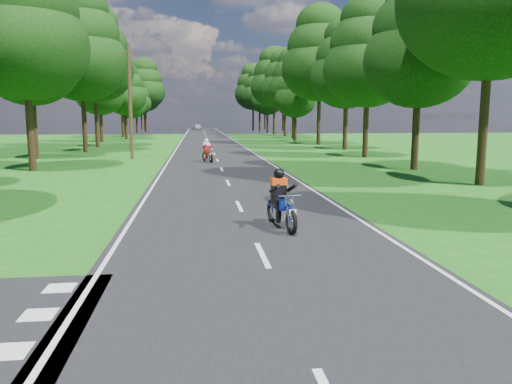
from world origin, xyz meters
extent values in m
plane|color=#185914|center=(0.00, 0.00, 0.00)|extent=(160.00, 160.00, 0.00)
cube|color=black|center=(0.00, 50.00, 0.01)|extent=(7.00, 140.00, 0.02)
cube|color=silver|center=(0.00, 2.00, 0.02)|extent=(0.12, 2.00, 0.01)
cube|color=silver|center=(0.00, 8.00, 0.02)|extent=(0.12, 2.00, 0.01)
cube|color=silver|center=(0.00, 14.00, 0.02)|extent=(0.12, 2.00, 0.01)
cube|color=silver|center=(0.00, 20.00, 0.02)|extent=(0.12, 2.00, 0.01)
cube|color=silver|center=(0.00, 26.00, 0.02)|extent=(0.12, 2.00, 0.01)
cube|color=silver|center=(0.00, 32.00, 0.02)|extent=(0.12, 2.00, 0.01)
cube|color=silver|center=(0.00, 38.00, 0.02)|extent=(0.12, 2.00, 0.01)
cube|color=silver|center=(0.00, 44.00, 0.02)|extent=(0.12, 2.00, 0.01)
cube|color=silver|center=(0.00, 50.00, 0.02)|extent=(0.12, 2.00, 0.01)
cube|color=silver|center=(0.00, 56.00, 0.02)|extent=(0.12, 2.00, 0.01)
cube|color=silver|center=(0.00, 62.00, 0.02)|extent=(0.12, 2.00, 0.01)
cube|color=silver|center=(0.00, 68.00, 0.02)|extent=(0.12, 2.00, 0.01)
cube|color=silver|center=(0.00, 74.00, 0.02)|extent=(0.12, 2.00, 0.01)
cube|color=silver|center=(0.00, 80.00, 0.02)|extent=(0.12, 2.00, 0.01)
cube|color=silver|center=(0.00, 86.00, 0.02)|extent=(0.12, 2.00, 0.01)
cube|color=silver|center=(0.00, 92.00, 0.02)|extent=(0.12, 2.00, 0.01)
cube|color=silver|center=(0.00, 98.00, 0.02)|extent=(0.12, 2.00, 0.01)
cube|color=silver|center=(0.00, 104.00, 0.02)|extent=(0.12, 2.00, 0.01)
cube|color=silver|center=(0.00, 110.00, 0.02)|extent=(0.12, 2.00, 0.01)
cube|color=silver|center=(0.00, 116.00, 0.02)|extent=(0.12, 2.00, 0.01)
cube|color=silver|center=(-3.30, 50.00, 0.02)|extent=(0.10, 140.00, 0.01)
cube|color=silver|center=(3.30, 50.00, 0.02)|extent=(0.10, 140.00, 0.01)
cube|color=silver|center=(-3.80, -2.10, 0.02)|extent=(0.50, 0.50, 0.01)
cube|color=silver|center=(-3.80, -0.90, 0.02)|extent=(0.50, 0.50, 0.01)
cube|color=silver|center=(-3.80, 0.30, 0.02)|extent=(0.50, 0.50, 0.01)
cylinder|color=black|center=(-10.57, 20.76, 1.96)|extent=(0.40, 0.40, 3.91)
ellipsoid|color=black|center=(-10.57, 20.76, 6.78)|extent=(6.85, 6.85, 5.82)
ellipsoid|color=black|center=(-10.57, 20.76, 8.68)|extent=(5.87, 5.87, 4.99)
cylinder|color=black|center=(-12.94, 29.18, 1.90)|extent=(0.40, 0.40, 3.79)
ellipsoid|color=black|center=(-12.94, 29.18, 6.57)|extent=(6.64, 6.64, 5.64)
ellipsoid|color=black|center=(-12.94, 29.18, 8.41)|extent=(5.69, 5.69, 4.84)
ellipsoid|color=black|center=(-12.94, 29.18, 10.26)|extent=(4.27, 4.27, 3.63)
cylinder|color=black|center=(-10.82, 35.60, 2.16)|extent=(0.40, 0.40, 4.32)
ellipsoid|color=black|center=(-10.82, 35.60, 7.47)|extent=(7.56, 7.56, 6.42)
ellipsoid|color=black|center=(-10.82, 35.60, 9.58)|extent=(6.48, 6.48, 5.51)
ellipsoid|color=black|center=(-10.82, 35.60, 11.68)|extent=(4.86, 4.86, 4.13)
cylinder|color=black|center=(-11.26, 43.10, 2.20)|extent=(0.40, 0.40, 4.40)
ellipsoid|color=black|center=(-11.26, 43.10, 7.62)|extent=(7.71, 7.71, 6.55)
ellipsoid|color=black|center=(-11.26, 43.10, 9.77)|extent=(6.60, 6.60, 5.61)
ellipsoid|color=black|center=(-11.26, 43.10, 11.92)|extent=(4.95, 4.95, 4.21)
cylinder|color=black|center=(-12.61, 52.78, 1.60)|extent=(0.40, 0.40, 3.20)
ellipsoid|color=black|center=(-12.61, 52.78, 5.54)|extent=(5.60, 5.60, 4.76)
ellipsoid|color=black|center=(-12.61, 52.78, 7.10)|extent=(4.80, 4.80, 4.08)
ellipsoid|color=black|center=(-12.61, 52.78, 8.66)|extent=(3.60, 3.60, 3.06)
cylinder|color=black|center=(-10.75, 60.15, 1.61)|extent=(0.40, 0.40, 3.22)
ellipsoid|color=black|center=(-10.75, 60.15, 5.58)|extent=(5.64, 5.64, 4.79)
ellipsoid|color=black|center=(-10.75, 60.15, 7.15)|extent=(4.83, 4.83, 4.11)
ellipsoid|color=black|center=(-10.75, 60.15, 8.72)|extent=(3.62, 3.62, 3.08)
cylinder|color=black|center=(-12.29, 67.91, 1.80)|extent=(0.40, 0.40, 3.61)
ellipsoid|color=black|center=(-12.29, 67.91, 6.25)|extent=(6.31, 6.31, 5.37)
ellipsoid|color=black|center=(-12.29, 67.91, 8.01)|extent=(5.41, 5.41, 4.60)
ellipsoid|color=black|center=(-12.29, 67.91, 9.76)|extent=(4.06, 4.06, 3.45)
cylinder|color=black|center=(-11.94, 75.74, 1.33)|extent=(0.40, 0.40, 2.67)
ellipsoid|color=black|center=(-11.94, 75.74, 4.62)|extent=(4.67, 4.67, 3.97)
ellipsoid|color=black|center=(-11.94, 75.74, 5.92)|extent=(4.00, 4.00, 3.40)
ellipsoid|color=black|center=(-11.94, 75.74, 7.22)|extent=(3.00, 3.00, 2.55)
cylinder|color=black|center=(-12.18, 84.90, 1.54)|extent=(0.40, 0.40, 3.09)
ellipsoid|color=black|center=(-12.18, 84.90, 5.34)|extent=(5.40, 5.40, 4.59)
ellipsoid|color=black|center=(-12.18, 84.90, 6.85)|extent=(4.63, 4.63, 3.93)
ellipsoid|color=black|center=(-12.18, 84.90, 8.35)|extent=(3.47, 3.47, 2.95)
cylinder|color=black|center=(-11.23, 91.41, 2.24)|extent=(0.40, 0.40, 4.48)
ellipsoid|color=black|center=(-11.23, 91.41, 7.75)|extent=(7.84, 7.84, 6.66)
ellipsoid|color=black|center=(-11.23, 91.41, 9.94)|extent=(6.72, 6.72, 5.71)
ellipsoid|color=black|center=(-11.23, 91.41, 12.12)|extent=(5.04, 5.04, 4.28)
cylinder|color=black|center=(-12.28, 100.39, 2.05)|extent=(0.40, 0.40, 4.09)
ellipsoid|color=black|center=(-12.28, 100.39, 7.09)|extent=(7.16, 7.16, 6.09)
ellipsoid|color=black|center=(-12.28, 100.39, 9.08)|extent=(6.14, 6.14, 5.22)
ellipsoid|color=black|center=(-12.28, 100.39, 11.08)|extent=(4.61, 4.61, 3.92)
cylinder|color=black|center=(11.06, 12.20, 2.28)|extent=(0.40, 0.40, 4.56)
cylinder|color=black|center=(10.92, 18.69, 1.75)|extent=(0.40, 0.40, 3.49)
ellipsoid|color=black|center=(10.92, 18.69, 6.05)|extent=(6.12, 6.12, 5.20)
ellipsoid|color=black|center=(10.92, 18.69, 7.75)|extent=(5.24, 5.24, 4.46)
cylinder|color=black|center=(11.06, 27.58, 1.85)|extent=(0.40, 0.40, 3.69)
ellipsoid|color=black|center=(11.06, 27.58, 6.39)|extent=(6.46, 6.46, 5.49)
ellipsoid|color=black|center=(11.06, 27.58, 8.19)|extent=(5.54, 5.54, 4.71)
ellipsoid|color=black|center=(11.06, 27.58, 9.99)|extent=(4.15, 4.15, 3.53)
cylinder|color=black|center=(12.17, 36.42, 1.87)|extent=(0.40, 0.40, 3.74)
ellipsoid|color=black|center=(12.17, 36.42, 6.48)|extent=(6.55, 6.55, 5.57)
ellipsoid|color=black|center=(12.17, 36.42, 8.31)|extent=(5.62, 5.62, 4.77)
ellipsoid|color=black|center=(12.17, 36.42, 10.13)|extent=(4.21, 4.21, 3.58)
cylinder|color=black|center=(11.72, 44.72, 2.32)|extent=(0.40, 0.40, 4.64)
ellipsoid|color=black|center=(11.72, 44.72, 8.04)|extent=(8.12, 8.12, 6.91)
ellipsoid|color=black|center=(11.72, 44.72, 10.30)|extent=(6.96, 6.96, 5.92)
ellipsoid|color=black|center=(11.72, 44.72, 12.56)|extent=(5.22, 5.22, 4.44)
cylinder|color=black|center=(10.55, 51.92, 1.45)|extent=(0.40, 0.40, 2.91)
ellipsoid|color=black|center=(10.55, 51.92, 5.03)|extent=(5.09, 5.09, 4.33)
ellipsoid|color=black|center=(10.55, 51.92, 6.45)|extent=(4.36, 4.36, 3.71)
ellipsoid|color=black|center=(10.55, 51.92, 7.87)|extent=(3.27, 3.27, 2.78)
cylinder|color=black|center=(11.77, 59.40, 1.94)|extent=(0.40, 0.40, 3.88)
ellipsoid|color=black|center=(11.77, 59.40, 6.71)|extent=(6.78, 6.78, 5.77)
ellipsoid|color=black|center=(11.77, 59.40, 8.60)|extent=(5.81, 5.81, 4.94)
ellipsoid|color=black|center=(11.77, 59.40, 10.49)|extent=(4.36, 4.36, 3.71)
cylinder|color=black|center=(12.10, 67.87, 2.09)|extent=(0.40, 0.40, 4.18)
ellipsoid|color=black|center=(12.10, 67.87, 7.23)|extent=(7.31, 7.31, 6.21)
ellipsoid|color=black|center=(12.10, 67.87, 9.27)|extent=(6.27, 6.27, 5.33)
ellipsoid|color=black|center=(12.10, 67.87, 11.31)|extent=(4.70, 4.70, 4.00)
cylinder|color=black|center=(11.80, 76.83, 2.32)|extent=(0.40, 0.40, 4.63)
ellipsoid|color=black|center=(11.80, 76.83, 8.02)|extent=(8.11, 8.11, 6.89)
ellipsoid|color=black|center=(11.80, 76.83, 10.28)|extent=(6.95, 6.95, 5.91)
ellipsoid|color=black|center=(11.80, 76.83, 12.54)|extent=(5.21, 5.21, 4.43)
cylinder|color=black|center=(11.69, 84.12, 1.68)|extent=(0.40, 0.40, 3.36)
ellipsoid|color=black|center=(11.69, 84.12, 5.82)|extent=(5.88, 5.88, 5.00)
ellipsoid|color=black|center=(11.69, 84.12, 7.46)|extent=(5.04, 5.04, 4.29)
ellipsoid|color=black|center=(11.69, 84.12, 9.10)|extent=(3.78, 3.78, 3.21)
cylinder|color=black|center=(11.14, 91.34, 2.04)|extent=(0.40, 0.40, 4.09)
ellipsoid|color=black|center=(11.14, 91.34, 7.07)|extent=(7.15, 7.15, 6.08)
ellipsoid|color=black|center=(11.14, 91.34, 9.07)|extent=(6.13, 6.13, 5.21)
ellipsoid|color=black|center=(11.14, 91.34, 11.06)|extent=(4.60, 4.60, 3.91)
cylinder|color=black|center=(10.68, 99.10, 2.24)|extent=(0.40, 0.40, 4.48)
ellipsoid|color=black|center=(10.68, 99.10, 7.76)|extent=(7.84, 7.84, 6.66)
ellipsoid|color=black|center=(10.68, 99.10, 9.94)|extent=(6.72, 6.72, 5.71)
ellipsoid|color=black|center=(10.68, 99.10, 12.13)|extent=(5.04, 5.04, 4.28)
cylinder|color=black|center=(-14.00, 110.00, 1.92)|extent=(0.40, 0.40, 3.84)
ellipsoid|color=black|center=(-14.00, 110.00, 6.65)|extent=(6.72, 6.72, 5.71)
ellipsoid|color=black|center=(-14.00, 110.00, 8.52)|extent=(5.76, 5.76, 4.90)
ellipsoid|color=black|center=(-14.00, 110.00, 10.39)|extent=(4.32, 4.32, 3.67)
cylinder|color=black|center=(15.00, 112.00, 2.08)|extent=(0.40, 0.40, 4.16)
ellipsoid|color=black|center=(15.00, 112.00, 7.20)|extent=(7.28, 7.28, 6.19)
ellipsoid|color=black|center=(15.00, 112.00, 9.23)|extent=(6.24, 6.24, 5.30)
ellipsoid|color=black|center=(15.00, 112.00, 11.26)|extent=(4.68, 4.68, 3.98)
cylinder|color=black|center=(-16.00, 95.00, 1.76)|extent=(0.40, 0.40, 3.52)
ellipsoid|color=black|center=(-16.00, 95.00, 6.09)|extent=(6.16, 6.16, 5.24)
ellipsoid|color=black|center=(-16.00, 95.00, 7.81)|extent=(5.28, 5.28, 4.49)
ellipsoid|color=black|center=(-16.00, 95.00, 9.53)|extent=(3.96, 3.96, 3.37)
cylinder|color=black|center=(17.00, 98.00, 2.24)|extent=(0.40, 0.40, 4.48)
ellipsoid|color=black|center=(17.00, 98.00, 7.76)|extent=(7.84, 7.84, 6.66)
ellipsoid|color=black|center=(17.00, 98.00, 9.94)|extent=(6.72, 6.72, 5.71)
ellipsoid|color=black|center=(17.00, 98.00, 12.12)|extent=(5.04, 5.04, 4.28)
cylinder|color=#382616|center=(-6.00, 28.00, 4.00)|extent=(0.26, 0.26, 8.00)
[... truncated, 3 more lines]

